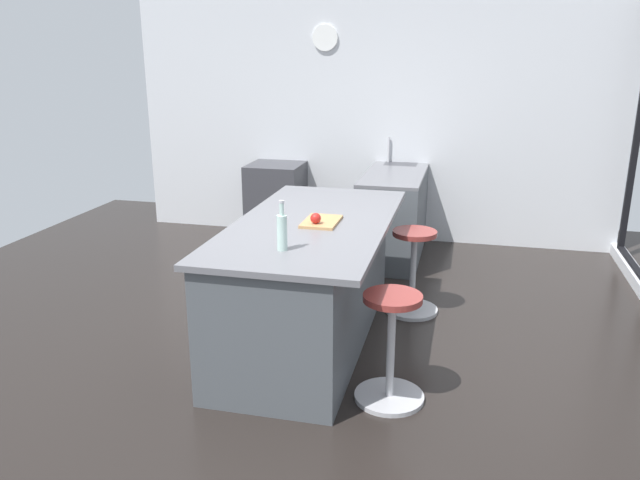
% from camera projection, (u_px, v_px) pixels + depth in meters
% --- Properties ---
extents(ground_plane, '(7.79, 7.79, 0.00)m').
position_uv_depth(ground_plane, '(302.00, 347.00, 4.60)').
color(ground_plane, black).
extents(interior_partition_left, '(0.15, 5.43, 2.74)m').
position_uv_depth(interior_partition_left, '(371.00, 118.00, 6.97)').
color(interior_partition_left, silver).
rests_on(interior_partition_left, ground_plane).
extents(sink_cabinet, '(2.09, 0.60, 1.18)m').
position_uv_depth(sink_cabinet, '(397.00, 206.00, 6.84)').
color(sink_cabinet, '#4C5156').
rests_on(sink_cabinet, ground_plane).
extents(oven_range, '(0.60, 0.61, 0.87)m').
position_uv_depth(oven_range, '(276.00, 201.00, 7.15)').
color(oven_range, '#38383D').
rests_on(oven_range, ground_plane).
extents(kitchen_island, '(2.23, 1.08, 0.93)m').
position_uv_depth(kitchen_island, '(307.00, 281.00, 4.60)').
color(kitchen_island, '#4C5156').
rests_on(kitchen_island, ground_plane).
extents(stool_by_window, '(0.44, 0.44, 0.71)m').
position_uv_depth(stool_by_window, '(413.00, 274.00, 5.13)').
color(stool_by_window, '#B7B7BC').
rests_on(stool_by_window, ground_plane).
extents(stool_middle, '(0.44, 0.44, 0.71)m').
position_uv_depth(stool_middle, '(391.00, 351.00, 3.82)').
color(stool_middle, '#B7B7BC').
rests_on(stool_middle, ground_plane).
extents(cutting_board, '(0.36, 0.24, 0.02)m').
position_uv_depth(cutting_board, '(321.00, 222.00, 4.40)').
color(cutting_board, tan).
rests_on(cutting_board, kitchen_island).
extents(apple_red, '(0.08, 0.08, 0.08)m').
position_uv_depth(apple_red, '(316.00, 218.00, 4.30)').
color(apple_red, red).
rests_on(apple_red, cutting_board).
extents(water_bottle, '(0.06, 0.06, 0.31)m').
position_uv_depth(water_bottle, '(282.00, 231.00, 3.77)').
color(water_bottle, silver).
rests_on(water_bottle, kitchen_island).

